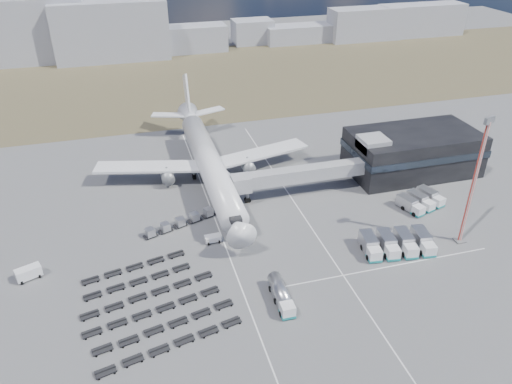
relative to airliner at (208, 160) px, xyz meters
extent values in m
plane|color=#565659|center=(0.00, -32.38, -5.29)|extent=(420.00, 420.00, 0.00)
cube|color=#473D2A|center=(0.00, 77.62, -5.29)|extent=(420.00, 90.00, 0.01)
cube|color=silver|center=(-2.00, -27.38, -5.29)|extent=(0.25, 110.00, 0.01)
cube|color=silver|center=(16.00, -27.38, -5.29)|extent=(0.25, 110.00, 0.01)
cube|color=silver|center=(25.00, -40.38, -5.29)|extent=(40.00, 0.25, 0.01)
cube|color=black|center=(48.00, -8.38, -0.29)|extent=(30.00, 16.00, 10.00)
cube|color=#262D38|center=(48.00, -8.38, 0.91)|extent=(30.40, 16.40, 1.60)
cube|color=#939399|center=(36.00, -10.38, 4.21)|extent=(6.00, 6.00, 3.00)
cube|color=#939399|center=(18.10, -11.88, -0.19)|extent=(29.80, 3.00, 3.00)
cube|color=#939399|center=(4.70, -12.38, -0.19)|extent=(4.00, 3.60, 3.40)
cylinder|color=slate|center=(6.20, -11.88, -2.74)|extent=(0.70, 0.70, 5.10)
cylinder|color=black|center=(6.20, -11.88, -4.84)|extent=(1.40, 0.90, 1.40)
cylinder|color=white|center=(0.00, -2.38, 0.01)|extent=(5.60, 48.00, 5.60)
cone|color=white|center=(0.00, -28.88, 0.01)|extent=(5.60, 5.00, 5.60)
cone|color=white|center=(0.00, 25.62, 0.81)|extent=(5.60, 8.00, 5.60)
cube|color=black|center=(0.00, -26.88, 0.81)|extent=(2.20, 2.00, 0.80)
cube|color=white|center=(-13.00, 2.62, -1.19)|extent=(25.59, 11.38, 0.50)
cube|color=white|center=(13.00, 2.62, -1.19)|extent=(25.59, 11.38, 0.50)
cylinder|color=slate|center=(-9.50, 0.62, -2.89)|extent=(3.00, 5.00, 3.00)
cylinder|color=slate|center=(9.50, 0.62, -2.89)|extent=(3.00, 5.00, 3.00)
cube|color=white|center=(-5.50, 27.62, 1.21)|extent=(9.49, 5.63, 0.35)
cube|color=white|center=(5.50, 27.62, 1.21)|extent=(9.49, 5.63, 0.35)
cube|color=white|center=(0.00, 28.62, 6.51)|extent=(0.50, 9.06, 11.45)
cylinder|color=slate|center=(0.00, -23.38, -4.04)|extent=(0.50, 0.50, 2.50)
cylinder|color=slate|center=(-3.20, 1.62, -4.04)|extent=(0.60, 0.60, 2.50)
cylinder|color=slate|center=(3.20, 1.62, -4.04)|extent=(0.60, 0.60, 2.50)
cylinder|color=black|center=(0.00, -23.38, -4.79)|extent=(0.50, 1.20, 1.20)
cube|color=#989AA6|center=(-53.66, 116.70, 7.14)|extent=(53.52, 12.00, 24.86)
cube|color=#989AA6|center=(-17.46, 111.90, 6.30)|extent=(45.02, 12.00, 23.18)
cube|color=#989AA6|center=(3.35, 117.78, 0.17)|extent=(54.35, 12.00, 10.92)
cube|color=#989AA6|center=(44.77, 124.48, -0.03)|extent=(17.81, 12.00, 10.52)
cube|color=#989AA6|center=(77.27, 120.41, -1.40)|extent=(54.09, 12.00, 7.79)
cube|color=#989AA6|center=(97.20, 116.85, 1.93)|extent=(33.45, 12.00, 14.45)
cube|color=#989AA6|center=(127.61, 117.64, 2.02)|extent=(41.78, 12.00, 14.62)
cube|color=white|center=(3.35, -47.12, -3.98)|extent=(2.21, 2.21, 2.08)
cube|color=#167D7F|center=(3.35, -47.12, -4.80)|extent=(2.30, 2.30, 0.45)
cylinder|color=#BBBCC1|center=(3.45, -42.70, -3.58)|extent=(2.40, 6.81, 2.26)
cube|color=slate|center=(3.45, -42.70, -4.62)|extent=(2.31, 6.81, 0.32)
cylinder|color=black|center=(3.42, -44.05, -4.84)|extent=(2.37, 1.04, 0.99)
cube|color=white|center=(-4.00, -24.38, -4.60)|extent=(3.10, 1.84, 1.39)
cube|color=white|center=(-36.75, -26.34, -4.16)|extent=(4.62, 3.29, 2.26)
cube|color=white|center=(2.36, -1.79, -3.50)|extent=(3.80, 7.09, 3.14)
cube|color=#167D7F|center=(2.36, -1.79, -4.79)|extent=(3.93, 7.22, 0.50)
cube|color=white|center=(23.13, -37.93, -3.97)|extent=(2.61, 2.52, 2.23)
cube|color=#167D7F|center=(23.13, -37.93, -4.84)|extent=(2.72, 2.63, 0.46)
cube|color=#BBBCC1|center=(23.60, -34.42, -3.57)|extent=(3.03, 4.94, 2.63)
cube|color=white|center=(26.55, -38.39, -3.97)|extent=(2.61, 2.52, 2.23)
cube|color=#167D7F|center=(26.55, -38.39, -4.84)|extent=(2.72, 2.63, 0.46)
cube|color=#BBBCC1|center=(27.02, -34.87, -3.57)|extent=(3.03, 4.94, 2.63)
cube|color=white|center=(29.96, -38.85, -3.97)|extent=(2.61, 2.52, 2.23)
cube|color=#167D7F|center=(29.96, -38.85, -4.84)|extent=(2.72, 2.63, 0.46)
cube|color=#BBBCC1|center=(30.43, -35.33, -3.57)|extent=(3.03, 4.94, 2.63)
cube|color=white|center=(33.37, -39.31, -3.97)|extent=(2.61, 2.52, 2.23)
cube|color=#167D7F|center=(33.37, -39.31, -4.84)|extent=(2.72, 2.63, 0.46)
cube|color=#BBBCC1|center=(33.85, -35.79, -3.57)|extent=(3.03, 4.94, 2.63)
cube|color=white|center=(39.04, -26.70, -4.09)|extent=(2.63, 2.57, 2.03)
cube|color=#167D7F|center=(39.04, -26.70, -4.88)|extent=(2.74, 2.68, 0.41)
cube|color=#BBBCC1|center=(38.08, -23.62, -3.72)|extent=(3.37, 4.71, 2.40)
cube|color=white|center=(42.03, -25.76, -4.09)|extent=(2.63, 2.57, 2.03)
cube|color=#167D7F|center=(42.03, -25.76, -4.88)|extent=(2.74, 2.68, 0.41)
cube|color=#BBBCC1|center=(41.07, -22.68, -3.72)|extent=(3.37, 4.71, 2.40)
cube|color=white|center=(45.02, -24.83, -4.09)|extent=(2.63, 2.57, 2.03)
cube|color=#167D7F|center=(45.02, -24.83, -4.88)|extent=(2.74, 2.68, 0.41)
cube|color=#BBBCC1|center=(44.06, -21.75, -3.72)|extent=(3.37, 4.71, 2.40)
cube|color=black|center=(-15.39, -19.50, -4.99)|extent=(3.03, 2.40, 0.18)
cube|color=#BBBCC1|center=(-15.39, -19.50, -4.12)|extent=(2.07, 2.07, 1.53)
cube|color=black|center=(-12.31, -18.44, -4.99)|extent=(3.03, 2.40, 0.18)
cube|color=#BBBCC1|center=(-12.31, -18.44, -4.12)|extent=(2.07, 2.07, 1.53)
cube|color=black|center=(-9.22, -17.38, -4.99)|extent=(3.03, 2.40, 0.18)
cube|color=#BBBCC1|center=(-9.22, -17.38, -4.12)|extent=(2.07, 2.07, 1.53)
cube|color=black|center=(-6.14, -16.31, -4.99)|extent=(3.03, 2.40, 0.18)
cube|color=#BBBCC1|center=(-6.14, -16.31, -4.12)|extent=(2.07, 2.07, 1.53)
cube|color=black|center=(-3.06, -15.25, -4.99)|extent=(3.03, 2.40, 0.18)
cube|color=#BBBCC1|center=(-3.06, -15.25, -4.12)|extent=(2.07, 2.07, 1.53)
cube|color=black|center=(0.02, -14.19, -4.99)|extent=(3.03, 2.40, 0.18)
cube|color=#BBBCC1|center=(0.02, -14.19, -4.12)|extent=(2.07, 2.07, 1.53)
cube|color=black|center=(3.10, -13.13, -4.99)|extent=(3.03, 2.40, 0.18)
cube|color=#BBBCC1|center=(3.10, -13.13, -4.12)|extent=(2.07, 2.07, 1.53)
cube|color=black|center=(-14.99, -48.50, -4.94)|extent=(23.13, 6.67, 0.70)
cube|color=black|center=(-15.91, -44.51, -4.94)|extent=(23.13, 6.67, 0.70)
cube|color=black|center=(-16.82, -40.52, -4.94)|extent=(23.13, 6.67, 0.70)
cube|color=black|center=(-17.74, -36.53, -4.94)|extent=(23.13, 6.67, 0.70)
cube|color=black|center=(-18.66, -32.54, -4.94)|extent=(19.33, 5.79, 0.70)
cube|color=black|center=(-19.58, -28.55, -4.94)|extent=(19.33, 5.79, 0.70)
cylinder|color=red|center=(41.89, -36.93, 7.00)|extent=(0.69, 0.69, 24.59)
cube|color=slate|center=(41.89, -36.93, 19.59)|extent=(2.42, 1.32, 1.18)
cube|color=#565659|center=(41.89, -36.93, -5.14)|extent=(1.97, 1.97, 0.30)
camera|label=1|loc=(-17.16, -101.78, 51.25)|focal=35.00mm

